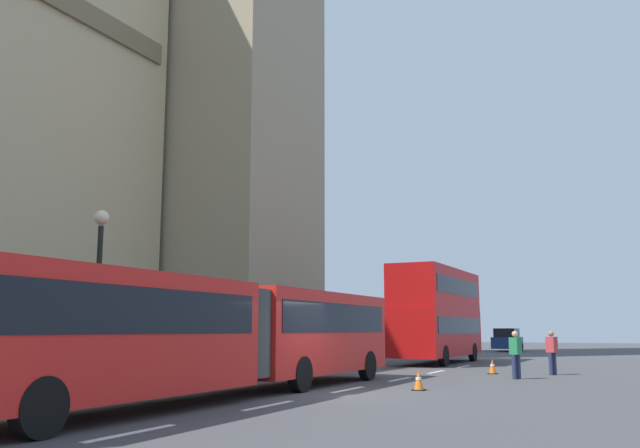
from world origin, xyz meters
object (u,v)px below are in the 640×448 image
Objects in this scene: articulated_bus at (226,329)px; street_lamp at (98,284)px; traffic_cone_middle at (492,367)px; sedan_lead at (507,340)px; traffic_cone_west at (419,380)px; double_decker_bus at (437,311)px; pedestrian_near_cones at (516,353)px; pedestrian_by_kerb at (552,351)px.

articulated_bus is 4.69m from street_lamp.
traffic_cone_middle is (12.43, -4.34, -1.46)m from articulated_bus.
sedan_lead is 37.38m from traffic_cone_west.
sedan_lead is 41.57m from street_lamp.
street_lamp reaches higher than articulated_bus.
traffic_cone_middle is at bearing -149.97° from double_decker_bus.
sedan_lead is 2.60× the size of pedestrian_near_cones.
double_decker_bus is at bearing 0.01° from articulated_bus.
sedan_lead reaches higher than traffic_cone_middle.
pedestrian_by_kerb is (2.88, -0.89, 0.00)m from pedestrian_near_cones.
traffic_cone_west is 9.14m from pedestrian_by_kerb.
double_decker_bus is 16.28× the size of traffic_cone_west.
double_decker_bus is 1.79× the size of street_lamp.
sedan_lead is 7.59× the size of traffic_cone_middle.
pedestrian_near_cones is at bearing 162.89° from pedestrian_by_kerb.
double_decker_bus is 11.64m from pedestrian_near_cones.
sedan_lead is at bearing 13.57° from pedestrian_by_kerb.
articulated_bus is 41.26m from sedan_lead.
traffic_cone_middle is (8.32, -0.42, 0.00)m from traffic_cone_west.
traffic_cone_middle is (-28.82, -4.62, -0.63)m from sedan_lead.
street_lamp is (-12.48, 8.85, 2.77)m from traffic_cone_middle.
articulated_bus is at bearing -89.36° from street_lamp.
pedestrian_near_cones is (-9.99, -5.69, -1.80)m from double_decker_bus.
pedestrian_by_kerb is at bearing -27.14° from articulated_bus.
sedan_lead is at bearing 10.80° from pedestrian_near_cones.
pedestrian_near_cones is (10.00, -10.20, -2.14)m from street_lamp.
articulated_bus is at bearing 136.42° from traffic_cone_west.
sedan_lead is 2.60× the size of pedestrian_by_kerb.
sedan_lead reaches higher than traffic_cone_west.
traffic_cone_west is (-37.14, -4.20, -0.63)m from sedan_lead.
street_lamp reaches higher than double_decker_bus.
pedestrian_by_kerb is at bearing -166.43° from sedan_lead.
street_lamp reaches higher than pedestrian_by_kerb.
traffic_cone_middle is 0.34× the size of pedestrian_by_kerb.
double_decker_bus is 16.28× the size of traffic_cone_middle.
traffic_cone_west is at bearing 177.10° from traffic_cone_middle.
articulated_bus is 5.87m from traffic_cone_west.
articulated_bus is at bearing 160.76° from traffic_cone_middle.
double_decker_bus is (19.94, 0.00, 0.96)m from articulated_bus.
traffic_cone_middle is 0.34× the size of pedestrian_near_cones.
pedestrian_near_cones is at bearing -45.56° from street_lamp.
street_lamp reaches higher than sedan_lead.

